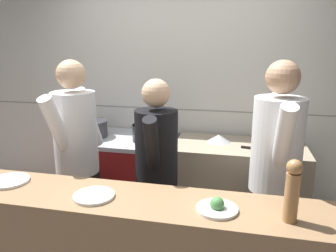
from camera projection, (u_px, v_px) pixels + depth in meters
wall_back_tiled at (182, 95)px, 3.51m from camera, size 8.00×0.06×2.60m
oven_range at (122, 178)px, 3.46m from camera, size 1.09×0.71×0.91m
prep_counter at (237, 189)px, 3.20m from camera, size 1.23×0.65×0.91m
stock_pot at (91, 128)px, 3.35m from camera, size 0.34×0.34×0.17m
sauce_pot at (149, 132)px, 3.21m from camera, size 0.34×0.34×0.16m
mixing_bowl_steel at (219, 138)px, 3.17m from camera, size 0.23×0.23×0.07m
chefs_knife at (258, 149)px, 2.95m from camera, size 0.38×0.09×0.02m
plated_dish_main at (9, 181)px, 2.16m from camera, size 0.26×0.26×0.02m
plated_dish_appetiser at (94, 196)px, 1.95m from camera, size 0.24×0.24×0.02m
plated_dish_dessert at (217, 207)px, 1.80m from camera, size 0.23×0.23×0.08m
pepper_mill at (292, 190)px, 1.65m from camera, size 0.08×0.08×0.34m
chef_head_cook at (77, 154)px, 2.69m from camera, size 0.39×0.75×1.72m
chef_sous at (157, 171)px, 2.53m from camera, size 0.36×0.70×1.60m
chef_line at (275, 169)px, 2.34m from camera, size 0.37×0.76×1.74m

